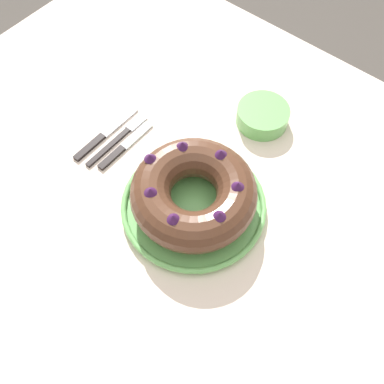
{
  "coord_description": "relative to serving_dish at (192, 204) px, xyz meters",
  "views": [
    {
      "loc": [
        0.28,
        -0.34,
        1.6
      ],
      "look_at": [
        -0.0,
        0.01,
        0.83
      ],
      "focal_mm": 42.0,
      "sensor_mm": 36.0,
      "label": 1
    }
  ],
  "objects": [
    {
      "name": "ground_plane",
      "position": [
        0.0,
        -0.01,
        -0.78
      ],
      "size": [
        8.0,
        8.0,
        0.0
      ],
      "primitive_type": "plane",
      "color": "#4C4742"
    },
    {
      "name": "dining_table",
      "position": [
        0.0,
        -0.01,
        -0.09
      ],
      "size": [
        1.48,
        1.19,
        0.77
      ],
      "color": "beige",
      "rests_on": "ground_plane"
    },
    {
      "name": "serving_dish",
      "position": [
        0.0,
        0.0,
        0.0
      ],
      "size": [
        0.3,
        0.3,
        0.02
      ],
      "color": "#6BB760",
      "rests_on": "dining_table"
    },
    {
      "name": "bundt_cake",
      "position": [
        -0.0,
        -0.0,
        0.05
      ],
      "size": [
        0.26,
        0.26,
        0.09
      ],
      "color": "#4C2D1E",
      "rests_on": "serving_dish"
    },
    {
      "name": "fork",
      "position": [
        -0.24,
        0.04,
        -0.01
      ],
      "size": [
        0.02,
        0.18,
        0.01
      ],
      "rotation": [
        0.0,
        0.0,
        -0.06
      ],
      "color": "black",
      "rests_on": "dining_table"
    },
    {
      "name": "serving_knife",
      "position": [
        -0.28,
        0.01,
        -0.01
      ],
      "size": [
        0.02,
        0.19,
        0.01
      ],
      "rotation": [
        0.0,
        0.0,
        -0.0
      ],
      "color": "black",
      "rests_on": "dining_table"
    },
    {
      "name": "cake_knife",
      "position": [
        -0.22,
        0.01,
        -0.01
      ],
      "size": [
        0.02,
        0.16,
        0.01
      ],
      "rotation": [
        0.0,
        0.0,
        0.09
      ],
      "color": "black",
      "rests_on": "dining_table"
    },
    {
      "name": "side_bowl",
      "position": [
        -0.02,
        0.28,
        0.01
      ],
      "size": [
        0.12,
        0.12,
        0.04
      ],
      "primitive_type": "cylinder",
      "color": "#6BB760",
      "rests_on": "dining_table"
    }
  ]
}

